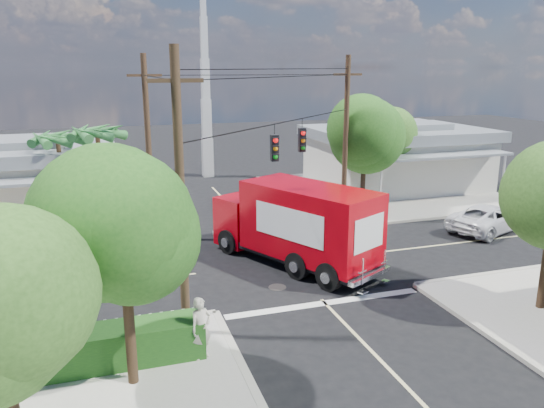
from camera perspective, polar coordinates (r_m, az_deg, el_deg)
name	(u,v)px	position (r m, az deg, el deg)	size (l,w,h in m)	color
ground	(286,263)	(23.48, 1.51, -6.37)	(120.00, 120.00, 0.00)	black
sidewalk_ne	(382,191)	(37.37, 11.78, 1.37)	(14.12, 14.12, 0.14)	#A39D93
sidewalk_nw	(42,218)	(32.83, -23.49, -1.37)	(14.12, 14.12, 0.14)	#A39D93
road_markings	(298,275)	(22.20, 2.78, -7.64)	(32.00, 32.00, 0.01)	beige
building_ne	(397,155)	(38.67, 13.26, 5.12)	(11.80, 10.20, 4.50)	beige
building_nw	(20,177)	(34.04, -25.49, 2.68)	(10.80, 10.20, 4.30)	beige
radio_tower	(206,104)	(41.52, -7.11, 10.63)	(0.80, 0.80, 17.00)	silver
tree_sw_front	(123,234)	(13.75, -15.72, -3.12)	(3.88, 3.78, 6.03)	#422D1C
tree_ne_front	(366,132)	(31.26, 10.04, 7.67)	(4.21, 4.14, 6.66)	#422D1C
tree_ne_back	(386,135)	(34.49, 12.14, 7.22)	(3.77, 3.66, 5.82)	#422D1C
palm_nw_front	(97,135)	(28.38, -18.26, 7.05)	(3.01, 3.08, 5.59)	#422D1C
palm_nw_back	(58,140)	(29.99, -22.05, 6.37)	(3.01, 3.08, 5.19)	#422D1C
utility_poles	(240,154)	(23.31, -3.42, 5.36)	(12.00, 10.68, 9.00)	#473321
picket_fence	(100,335)	(16.94, -17.98, -13.25)	(5.94, 0.06, 1.00)	silver
hedge_sw	(93,349)	(16.23, -18.68, -14.55)	(6.20, 1.20, 1.10)	#1A4316
vending_boxes	(356,203)	(31.19, 9.03, 0.07)	(1.90, 0.50, 1.10)	#A7180D
delivery_truck	(296,224)	(22.82, 2.60, -2.17)	(5.92, 8.49, 3.59)	black
parked_car	(489,218)	(30.04, 22.33, -1.39)	(2.35, 5.09, 1.41)	silver
pedestrian	(201,328)	(15.81, -7.64, -13.11)	(0.68, 0.45, 1.87)	beige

